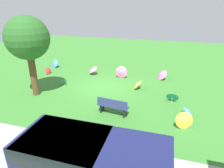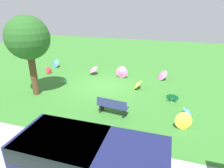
{
  "view_description": "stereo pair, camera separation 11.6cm",
  "coord_description": "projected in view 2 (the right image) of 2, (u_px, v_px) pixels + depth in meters",
  "views": [
    {
      "loc": [
        -4.22,
        11.59,
        5.25
      ],
      "look_at": [
        -0.98,
        0.78,
        0.6
      ],
      "focal_mm": 31.01,
      "sensor_mm": 36.0,
      "label": 1
    },
    {
      "loc": [
        -4.33,
        11.55,
        5.25
      ],
      "look_at": [
        -0.98,
        0.78,
        0.6
      ],
      "focal_mm": 31.01,
      "sensor_mm": 36.0,
      "label": 2
    }
  ],
  "objects": [
    {
      "name": "parasol_pink_0",
      "position": [
        93.0,
        69.0,
        15.48
      ],
      "size": [
        1.0,
        1.0,
        0.72
      ],
      "color": "tan",
      "rests_on": "ground"
    },
    {
      "name": "parasol_teal_0",
      "position": [
        124.0,
        69.0,
        16.12
      ],
      "size": [
        0.75,
        0.74,
        0.51
      ],
      "color": "tan",
      "rests_on": "ground"
    },
    {
      "name": "parasol_yellow_1",
      "position": [
        137.0,
        84.0,
        12.87
      ],
      "size": [
        0.71,
        0.79,
        0.67
      ],
      "color": "tan",
      "rests_on": "ground"
    },
    {
      "name": "shade_tree",
      "position": [
        28.0,
        39.0,
        10.94
      ],
      "size": [
        2.49,
        2.49,
        4.75
      ],
      "color": "brown",
      "rests_on": "ground"
    },
    {
      "name": "van_dark",
      "position": [
        86.0,
        157.0,
        5.93
      ],
      "size": [
        4.62,
        2.15,
        1.53
      ],
      "color": "#191E4C",
      "rests_on": "ground"
    },
    {
      "name": "road_strip",
      "position": [
        27.0,
        168.0,
        6.71
      ],
      "size": [
        40.0,
        3.91,
        0.01
      ],
      "primitive_type": "cube",
      "color": "#9E9EA3",
      "rests_on": "ground"
    },
    {
      "name": "park_bench",
      "position": [
        112.0,
        106.0,
        9.81
      ],
      "size": [
        1.64,
        0.66,
        0.9
      ],
      "color": "navy",
      "rests_on": "ground"
    },
    {
      "name": "parasol_pink_4",
      "position": [
        162.0,
        75.0,
        14.48
      ],
      "size": [
        1.05,
        1.09,
        0.76
      ],
      "color": "tan",
      "rests_on": "ground"
    },
    {
      "name": "parasol_teal_3",
      "position": [
        66.0,
        81.0,
        13.61
      ],
      "size": [
        0.58,
        0.54,
        0.57
      ],
      "color": "tan",
      "rests_on": "ground"
    },
    {
      "name": "ground",
      "position": [
        102.0,
        86.0,
        13.39
      ],
      "size": [
        40.0,
        40.0,
        0.0
      ],
      "primitive_type": "plane",
      "color": "#387A2D"
    },
    {
      "name": "parasol_red_0",
      "position": [
        49.0,
        70.0,
        15.67
      ],
      "size": [
        0.6,
        0.65,
        0.61
      ],
      "color": "tan",
      "rests_on": "ground"
    },
    {
      "name": "parasol_blue_0",
      "position": [
        55.0,
        63.0,
        17.3
      ],
      "size": [
        0.89,
        0.8,
        0.75
      ],
      "color": "tan",
      "rests_on": "ground"
    },
    {
      "name": "parasol_teal_1",
      "position": [
        172.0,
        97.0,
        11.13
      ],
      "size": [
        0.75,
        0.77,
        0.68
      ],
      "color": "tan",
      "rests_on": "ground"
    },
    {
      "name": "parasol_pink_2",
      "position": [
        121.0,
        72.0,
        14.7
      ],
      "size": [
        0.93,
        0.81,
        0.93
      ],
      "color": "tan",
      "rests_on": "ground"
    },
    {
      "name": "parasol_blue_2",
      "position": [
        188.0,
        111.0,
        9.73
      ],
      "size": [
        0.58,
        0.63,
        0.51
      ],
      "color": "tan",
      "rests_on": "ground"
    },
    {
      "name": "parasol_yellow_4",
      "position": [
        184.0,
        121.0,
        8.67
      ],
      "size": [
        0.88,
        0.81,
        0.8
      ],
      "color": "tan",
      "rests_on": "ground"
    }
  ]
}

